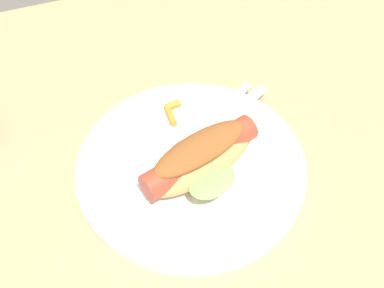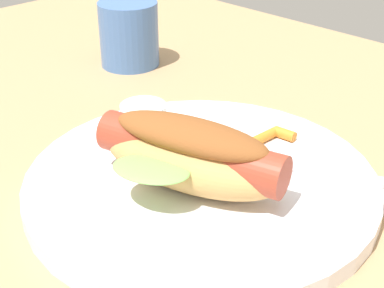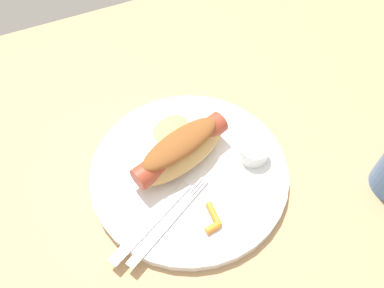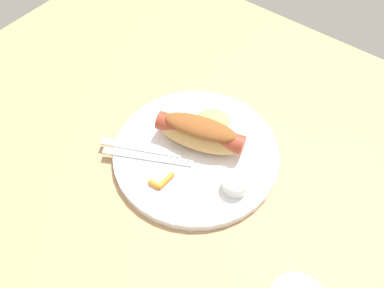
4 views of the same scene
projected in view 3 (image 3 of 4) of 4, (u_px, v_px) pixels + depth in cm
name	position (u px, v px, depth cm)	size (l,w,h in cm)	color
ground_plane	(205.00, 171.00, 59.42)	(120.00, 90.00, 1.80)	tan
plate	(189.00, 172.00, 57.43)	(29.17, 29.17, 1.60)	white
hot_dog	(181.00, 150.00, 55.25)	(16.39, 12.04, 5.70)	tan
sauce_ramekin	(254.00, 152.00, 57.03)	(4.37, 4.37, 2.46)	white
fork	(168.00, 222.00, 51.69)	(14.70, 8.35, 0.40)	silver
knife	(152.00, 221.00, 51.76)	(14.81, 1.40, 0.36)	silver
carrot_garnish	(213.00, 220.00, 51.59)	(2.63, 4.09, 0.98)	orange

